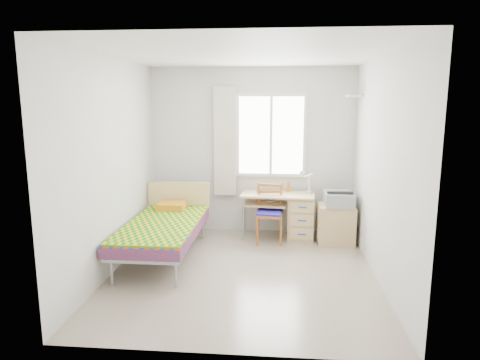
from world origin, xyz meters
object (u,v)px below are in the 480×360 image
Objects in this scene: desk at (296,214)px; cabinet at (336,224)px; bed at (164,227)px; printer at (339,198)px; chair at (270,209)px.

cabinet is (0.57, -0.19, -0.09)m from desk.
printer is at bearing 18.08° from bed.
bed reaches higher than desk.
desk is 1.29× the size of chair.
bed reaches higher than cabinet.
desk is at bearing 162.81° from cabinet.
printer is at bearing -14.25° from desk.
chair is 0.99m from cabinet.
cabinet is (0.97, 0.01, -0.21)m from chair.
cabinet is at bearing 18.69° from bed.
desk is at bearing 161.14° from printer.
desk reaches higher than cabinet.
chair is at bearing -178.56° from cabinet.
desk is 0.61m from cabinet.
bed is 2.50m from cabinet.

